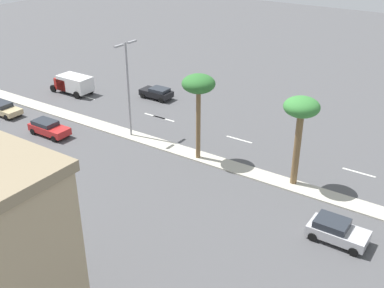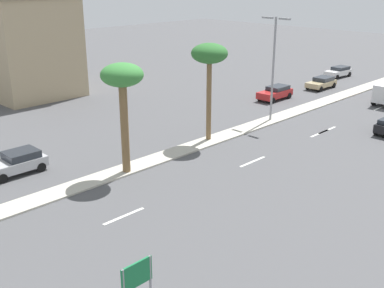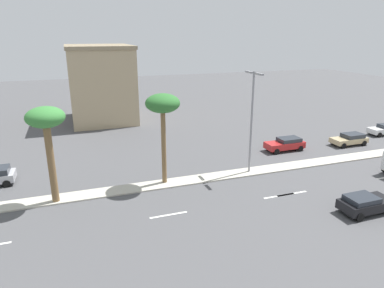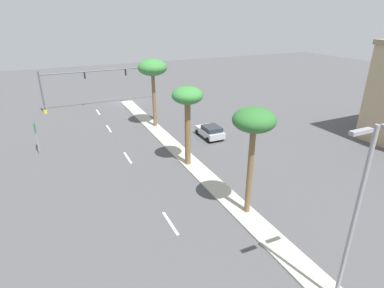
{
  "view_description": "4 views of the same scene",
  "coord_description": "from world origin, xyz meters",
  "px_view_note": "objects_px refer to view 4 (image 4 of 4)",
  "views": [
    {
      "loc": [
        -31.4,
        13.93,
        19.92
      ],
      "look_at": [
        -2.65,
        33.25,
        2.68
      ],
      "focal_mm": 43.5,
      "sensor_mm": 36.0,
      "label": 1
    },
    {
      "loc": [
        24.77,
        7.15,
        12.81
      ],
      "look_at": [
        2.57,
        29.41,
        1.6
      ],
      "focal_mm": 44.49,
      "sensor_mm": 36.0,
      "label": 2
    },
    {
      "loc": [
        26.85,
        27.14,
        12.54
      ],
      "look_at": [
        -0.44,
        36.78,
        3.28
      ],
      "focal_mm": 32.45,
      "sensor_mm": 36.0,
      "label": 3
    },
    {
      "loc": [
        11.37,
        49.47,
        13.38
      ],
      "look_at": [
        1.07,
        27.67,
        3.19
      ],
      "focal_mm": 28.82,
      "sensor_mm": 36.0,
      "label": 4
    }
  ],
  "objects_px": {
    "palm_tree_rear": "(153,69)",
    "palm_tree_near": "(254,124)",
    "palm_tree_trailing": "(187,101)",
    "sedan_silver_center": "(210,131)",
    "directional_road_sign": "(35,131)",
    "street_lamp_center": "(357,207)",
    "traffic_signal_gantry": "(78,83)"
  },
  "relations": [
    {
      "from": "palm_tree_rear",
      "to": "sedan_silver_center",
      "type": "distance_m",
      "value": 10.19
    },
    {
      "from": "traffic_signal_gantry",
      "to": "street_lamp_center",
      "type": "bearing_deg",
      "value": 100.03
    },
    {
      "from": "palm_tree_near",
      "to": "sedan_silver_center",
      "type": "distance_m",
      "value": 16.08
    },
    {
      "from": "street_lamp_center",
      "to": "palm_tree_rear",
      "type": "bearing_deg",
      "value": -90.67
    },
    {
      "from": "directional_road_sign",
      "to": "sedan_silver_center",
      "type": "height_order",
      "value": "directional_road_sign"
    },
    {
      "from": "palm_tree_rear",
      "to": "palm_tree_trailing",
      "type": "xyz_separation_m",
      "value": [
        0.72,
        11.66,
        -0.97
      ]
    },
    {
      "from": "palm_tree_rear",
      "to": "palm_tree_near",
      "type": "relative_size",
      "value": 1.07
    },
    {
      "from": "palm_tree_rear",
      "to": "palm_tree_near",
      "type": "height_order",
      "value": "palm_tree_rear"
    },
    {
      "from": "directional_road_sign",
      "to": "palm_tree_trailing",
      "type": "relative_size",
      "value": 0.44
    },
    {
      "from": "palm_tree_near",
      "to": "sedan_silver_center",
      "type": "height_order",
      "value": "palm_tree_near"
    },
    {
      "from": "palm_tree_trailing",
      "to": "street_lamp_center",
      "type": "relative_size",
      "value": 0.8
    },
    {
      "from": "palm_tree_rear",
      "to": "street_lamp_center",
      "type": "height_order",
      "value": "street_lamp_center"
    },
    {
      "from": "palm_tree_rear",
      "to": "palm_tree_trailing",
      "type": "relative_size",
      "value": 1.12
    },
    {
      "from": "palm_tree_near",
      "to": "sedan_silver_center",
      "type": "relative_size",
      "value": 1.98
    },
    {
      "from": "palm_tree_near",
      "to": "traffic_signal_gantry",
      "type": "bearing_deg",
      "value": -77.11
    },
    {
      "from": "traffic_signal_gantry",
      "to": "palm_tree_trailing",
      "type": "relative_size",
      "value": 2.5
    },
    {
      "from": "directional_road_sign",
      "to": "palm_tree_near",
      "type": "height_order",
      "value": "palm_tree_near"
    },
    {
      "from": "traffic_signal_gantry",
      "to": "palm_tree_trailing",
      "type": "xyz_separation_m",
      "value": [
        -6.85,
        23.9,
        2.32
      ]
    },
    {
      "from": "palm_tree_rear",
      "to": "street_lamp_center",
      "type": "relative_size",
      "value": 0.9
    },
    {
      "from": "palm_tree_rear",
      "to": "street_lamp_center",
      "type": "xyz_separation_m",
      "value": [
        0.34,
        28.71,
        -1.69
      ]
    },
    {
      "from": "palm_tree_trailing",
      "to": "palm_tree_near",
      "type": "xyz_separation_m",
      "value": [
        -0.66,
        8.91,
        0.5
      ]
    },
    {
      "from": "palm_tree_rear",
      "to": "palm_tree_near",
      "type": "distance_m",
      "value": 20.57
    },
    {
      "from": "street_lamp_center",
      "to": "sedan_silver_center",
      "type": "height_order",
      "value": "street_lamp_center"
    },
    {
      "from": "palm_tree_rear",
      "to": "palm_tree_near",
      "type": "bearing_deg",
      "value": 89.81
    },
    {
      "from": "directional_road_sign",
      "to": "palm_tree_rear",
      "type": "bearing_deg",
      "value": -170.43
    },
    {
      "from": "palm_tree_trailing",
      "to": "traffic_signal_gantry",
      "type": "bearing_deg",
      "value": -74.0
    },
    {
      "from": "palm_tree_rear",
      "to": "palm_tree_near",
      "type": "xyz_separation_m",
      "value": [
        0.07,
        20.57,
        -0.46
      ]
    },
    {
      "from": "directional_road_sign",
      "to": "palm_tree_near",
      "type": "bearing_deg",
      "value": 126.55
    },
    {
      "from": "directional_road_sign",
      "to": "palm_tree_near",
      "type": "xyz_separation_m",
      "value": [
        -13.54,
        18.27,
        4.49
      ]
    },
    {
      "from": "directional_road_sign",
      "to": "traffic_signal_gantry",
      "type": "bearing_deg",
      "value": -112.54
    },
    {
      "from": "street_lamp_center",
      "to": "traffic_signal_gantry",
      "type": "bearing_deg",
      "value": -79.97
    },
    {
      "from": "sedan_silver_center",
      "to": "palm_tree_rear",
      "type": "bearing_deg",
      "value": -54.48
    }
  ]
}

